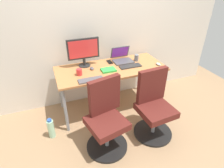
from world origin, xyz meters
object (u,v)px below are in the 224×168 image
object	(u,v)px
desktop_monitor	(83,50)
open_laptop	(122,58)
office_chair_left	(106,119)
water_bottle_on_floor	(51,128)
coffee_mug	(79,72)
office_chair_right	(154,107)

from	to	relation	value
desktop_monitor	open_laptop	distance (m)	0.65
office_chair_left	water_bottle_on_floor	xyz separation A→B (m)	(-0.67, 0.38, -0.28)
desktop_monitor	water_bottle_on_floor	bearing A→B (deg)	-139.83
desktop_monitor	open_laptop	bearing A→B (deg)	-2.21
office_chair_left	coffee_mug	world-z (taller)	office_chair_left
office_chair_left	water_bottle_on_floor	size ratio (longest dim) A/B	3.03
water_bottle_on_floor	coffee_mug	xyz separation A→B (m)	(0.51, 0.28, 0.65)
open_laptop	water_bottle_on_floor	bearing A→B (deg)	-157.51
office_chair_left	water_bottle_on_floor	bearing A→B (deg)	150.33
office_chair_right	water_bottle_on_floor	distance (m)	1.44
desktop_monitor	coffee_mug	world-z (taller)	desktop_monitor
office_chair_left	open_laptop	bearing A→B (deg)	56.82
office_chair_left	coffee_mug	size ratio (longest dim) A/B	10.22
desktop_monitor	open_laptop	size ratio (longest dim) A/B	1.55
office_chair_right	desktop_monitor	bearing A→B (deg)	127.31
office_chair_right	water_bottle_on_floor	bearing A→B (deg)	164.29
water_bottle_on_floor	coffee_mug	bearing A→B (deg)	28.41
office_chair_left	desktop_monitor	world-z (taller)	desktop_monitor
coffee_mug	water_bottle_on_floor	bearing A→B (deg)	-151.59
open_laptop	office_chair_left	bearing A→B (deg)	-123.18
office_chair_left	desktop_monitor	bearing A→B (deg)	91.46
desktop_monitor	office_chair_right	bearing A→B (deg)	-52.69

